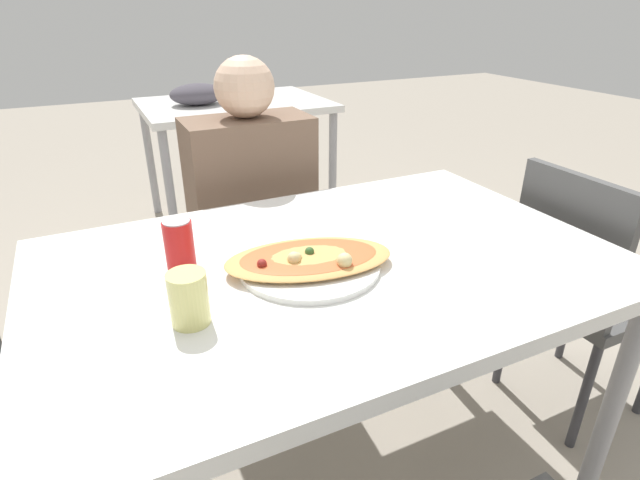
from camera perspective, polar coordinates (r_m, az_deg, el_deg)
ground_plane at (r=1.70m, az=1.03°, el=-25.62°), size 14.00×14.00×0.00m
dining_table at (r=1.24m, az=1.28°, el=-5.05°), size 1.38×0.89×0.77m
chair_far_seated at (r=1.97m, az=-8.45°, el=0.67°), size 0.40×0.40×0.89m
chair_side_right at (r=1.83m, az=27.66°, el=-4.47°), size 0.40×0.40×0.89m
person_seated at (r=1.80m, az=-7.72°, el=4.78°), size 0.43×0.25×1.17m
pizza_main at (r=1.16m, az=-1.23°, el=-2.38°), size 0.43×0.33×0.06m
soda_can at (r=1.17m, az=-15.78°, el=-0.66°), size 0.07×0.07×0.12m
drink_glass at (r=0.98m, az=-14.78°, el=-6.48°), size 0.08×0.08×0.11m
background_table at (r=3.20m, az=-10.38°, el=14.19°), size 1.10×0.80×0.89m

